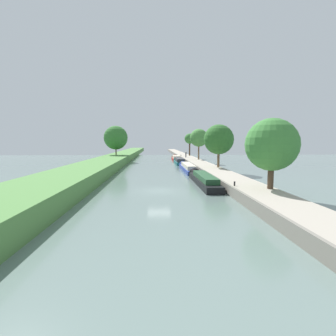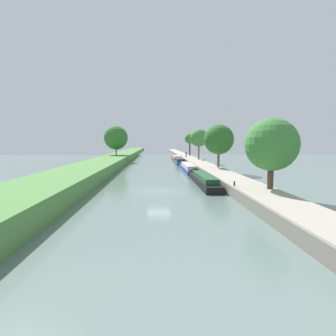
% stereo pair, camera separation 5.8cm
% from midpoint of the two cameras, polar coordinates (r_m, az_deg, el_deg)
% --- Properties ---
extents(ground_plane, '(160.00, 160.00, 0.00)m').
position_cam_midpoint_polar(ground_plane, '(29.60, -1.96, -4.86)').
color(ground_plane, slate).
extents(left_grassy_bank, '(6.76, 260.00, 1.82)m').
position_cam_midpoint_polar(left_grassy_bank, '(31.17, -21.86, -3.04)').
color(left_grassy_bank, '#518442').
rests_on(left_grassy_bank, ground_plane).
extents(right_towpath, '(3.86, 260.00, 0.97)m').
position_cam_midpoint_polar(right_towpath, '(31.01, 15.22, -3.66)').
color(right_towpath, '#A89E8E').
rests_on(right_towpath, ground_plane).
extents(stone_quay, '(0.25, 260.00, 1.02)m').
position_cam_midpoint_polar(stone_quay, '(30.44, 11.53, -3.70)').
color(stone_quay, gray).
rests_on(stone_quay, ground_plane).
extents(narrowboat_black, '(1.92, 14.75, 1.90)m').
position_cam_midpoint_polar(narrowboat_black, '(34.75, 7.38, -2.38)').
color(narrowboat_black, black).
rests_on(narrowboat_black, ground_plane).
extents(narrowboat_blue, '(1.83, 16.27, 1.88)m').
position_cam_midpoint_polar(narrowboat_blue, '(50.59, 4.09, 0.13)').
color(narrowboat_blue, '#283D93').
rests_on(narrowboat_blue, ground_plane).
extents(narrowboat_teal, '(2.14, 11.89, 2.12)m').
position_cam_midpoint_polar(narrowboat_teal, '(66.10, 2.36, 1.44)').
color(narrowboat_teal, '#195B60').
rests_on(narrowboat_teal, ground_plane).
extents(narrowboat_red, '(2.19, 10.47, 2.08)m').
position_cam_midpoint_polar(narrowboat_red, '(78.57, 1.67, 2.08)').
color(narrowboat_red, maroon).
rests_on(narrowboat_red, ground_plane).
extents(tree_rightbank_near, '(4.88, 4.88, 6.58)m').
position_cam_midpoint_polar(tree_rightbank_near, '(26.60, 21.15, 4.63)').
color(tree_rightbank_near, '#4C3828').
rests_on(tree_rightbank_near, right_towpath).
extents(tree_rightbank_midnear, '(5.10, 5.10, 7.34)m').
position_cam_midpoint_polar(tree_rightbank_midnear, '(46.79, 10.70, 5.98)').
color(tree_rightbank_midnear, brown).
rests_on(tree_rightbank_midnear, right_towpath).
extents(tree_rightbank_midfar, '(4.40, 4.40, 7.56)m').
position_cam_midpoint_polar(tree_rightbank_midfar, '(66.90, 6.54, 6.39)').
color(tree_rightbank_midfar, brown).
rests_on(tree_rightbank_midfar, right_towpath).
extents(tree_rightbank_far, '(3.24, 3.24, 6.99)m').
position_cam_midpoint_polar(tree_rightbank_far, '(85.52, 4.61, 6.19)').
color(tree_rightbank_far, '#4C3828').
rests_on(tree_rightbank_far, right_towpath).
extents(tree_leftbank_downstream, '(6.34, 6.34, 7.78)m').
position_cam_midpoint_polar(tree_leftbank_downstream, '(73.30, -11.07, 6.34)').
color(tree_leftbank_downstream, brown).
rests_on(tree_leftbank_downstream, left_grassy_bank).
extents(person_walking, '(0.34, 0.34, 1.66)m').
position_cam_midpoint_polar(person_walking, '(75.26, 3.81, 2.92)').
color(person_walking, '#282D42').
rests_on(person_walking, right_towpath).
extents(mooring_bollard_near, '(0.16, 0.16, 0.45)m').
position_cam_midpoint_polar(mooring_bollard_near, '(27.64, 13.91, -3.25)').
color(mooring_bollard_near, black).
rests_on(mooring_bollard_near, right_towpath).
extents(mooring_bollard_far, '(0.16, 0.16, 0.45)m').
position_cam_midpoint_polar(mooring_bollard_far, '(82.80, 2.75, 2.72)').
color(mooring_bollard_far, black).
rests_on(mooring_bollard_far, right_towpath).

